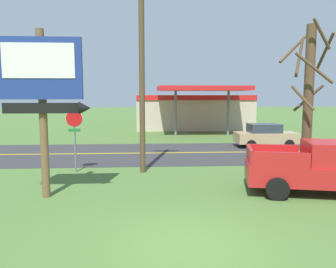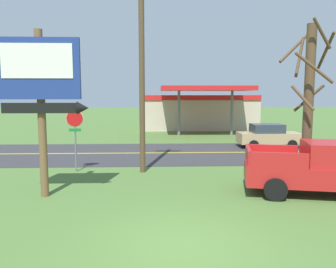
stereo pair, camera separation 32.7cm
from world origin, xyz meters
TOP-DOWN VIEW (x-y plane):
  - ground_plane at (0.00, 0.00)m, footprint 180.00×180.00m
  - road_asphalt at (0.00, 13.00)m, footprint 140.00×8.00m
  - road_centre_line at (0.00, 13.00)m, footprint 126.00×0.20m
  - motel_sign at (-4.54, 4.06)m, footprint 3.12×0.54m
  - stop_sign at (-4.39, 8.12)m, footprint 0.80×0.08m
  - utility_pole at (-1.21, 7.90)m, footprint 1.62×0.26m
  - bare_tree at (5.74, 5.93)m, footprint 2.00×2.12m
  - gas_station at (3.95, 28.01)m, footprint 12.00×11.50m
  - pickup_red_parked_on_lawn at (5.39, 3.96)m, footprint 5.50×3.04m
  - car_tan_near_lane at (7.23, 15.00)m, footprint 4.20×2.00m

SIDE VIEW (x-z plane):
  - ground_plane at x=0.00m, z-range 0.00..0.00m
  - road_asphalt at x=0.00m, z-range 0.00..0.02m
  - road_centre_line at x=0.00m, z-range 0.02..0.03m
  - car_tan_near_lane at x=7.23m, z-range 0.01..1.65m
  - pickup_red_parked_on_lawn at x=5.39m, z-range -0.02..1.94m
  - gas_station at x=3.95m, z-range -0.26..4.14m
  - stop_sign at x=-4.39m, z-range 0.55..3.50m
  - bare_tree at x=5.74m, z-range 0.18..6.81m
  - motel_sign at x=-4.54m, z-range 1.03..6.92m
  - utility_pole at x=-1.21m, z-range 0.27..9.89m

